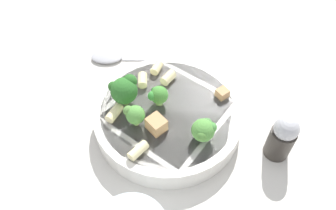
# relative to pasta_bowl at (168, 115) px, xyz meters

# --- Properties ---
(ground_plane) EXTENTS (2.00, 2.00, 0.00)m
(ground_plane) POSITION_rel_pasta_bowl_xyz_m (0.00, 0.00, -0.02)
(ground_plane) COLOR beige
(pasta_bowl) EXTENTS (0.22, 0.22, 0.04)m
(pasta_bowl) POSITION_rel_pasta_bowl_xyz_m (0.00, 0.00, 0.00)
(pasta_bowl) COLOR silver
(pasta_bowl) RESTS_ON ground_plane
(broccoli_floret_0) EXTENTS (0.03, 0.03, 0.03)m
(broccoli_floret_0) POSITION_rel_pasta_bowl_xyz_m (0.02, -0.07, 0.03)
(broccoli_floret_0) COLOR #93B766
(broccoli_floret_0) RESTS_ON pasta_bowl
(broccoli_floret_1) EXTENTS (0.03, 0.03, 0.03)m
(broccoli_floret_1) POSITION_rel_pasta_bowl_xyz_m (-0.01, 0.02, 0.03)
(broccoli_floret_1) COLOR #84AD60
(broccoli_floret_1) RESTS_ON pasta_bowl
(broccoli_floret_2) EXTENTS (0.03, 0.03, 0.03)m
(broccoli_floret_2) POSITION_rel_pasta_bowl_xyz_m (-0.05, 0.00, 0.04)
(broccoli_floret_2) COLOR #93B766
(broccoli_floret_2) RESTS_ON pasta_bowl
(broccoli_floret_3) EXTENTS (0.04, 0.04, 0.05)m
(broccoli_floret_3) POSITION_rel_pasta_bowl_xyz_m (-0.05, 0.04, 0.04)
(broccoli_floret_3) COLOR #93B766
(broccoli_floret_3) RESTS_ON pasta_bowl
(rigatoni_0) EXTENTS (0.02, 0.03, 0.01)m
(rigatoni_0) POSITION_rel_pasta_bowl_xyz_m (-0.01, 0.07, 0.02)
(rigatoni_0) COLOR beige
(rigatoni_0) RESTS_ON pasta_bowl
(rigatoni_1) EXTENTS (0.03, 0.02, 0.01)m
(rigatoni_1) POSITION_rel_pasta_bowl_xyz_m (0.02, 0.08, 0.02)
(rigatoni_1) COLOR beige
(rigatoni_1) RESTS_ON pasta_bowl
(rigatoni_2) EXTENTS (0.03, 0.02, 0.01)m
(rigatoni_2) POSITION_rel_pasta_bowl_xyz_m (0.03, 0.05, 0.02)
(rigatoni_2) COLOR beige
(rigatoni_2) RESTS_ON pasta_bowl
(rigatoni_3) EXTENTS (0.03, 0.02, 0.01)m
(rigatoni_3) POSITION_rel_pasta_bowl_xyz_m (-0.07, -0.04, 0.02)
(rigatoni_3) COLOR beige
(rigatoni_3) RESTS_ON pasta_bowl
(rigatoni_4) EXTENTS (0.03, 0.03, 0.01)m
(rigatoni_4) POSITION_rel_pasta_bowl_xyz_m (-0.07, 0.03, 0.02)
(rigatoni_4) COLOR beige
(rigatoni_4) RESTS_ON pasta_bowl
(chicken_chunk_0) EXTENTS (0.03, 0.03, 0.02)m
(chicken_chunk_0) POSITION_rel_pasta_bowl_xyz_m (-0.03, -0.02, 0.02)
(chicken_chunk_0) COLOR tan
(chicken_chunk_0) RESTS_ON pasta_bowl
(chicken_chunk_1) EXTENTS (0.02, 0.02, 0.01)m
(chicken_chunk_1) POSITION_rel_pasta_bowl_xyz_m (0.08, -0.02, 0.02)
(chicken_chunk_1) COLOR tan
(chicken_chunk_1) RESTS_ON pasta_bowl
(pepper_shaker) EXTENTS (0.04, 0.04, 0.08)m
(pepper_shaker) POSITION_rel_pasta_bowl_xyz_m (0.11, -0.12, 0.02)
(pepper_shaker) COLOR #332D28
(pepper_shaker) RESTS_ON ground_plane
(spoon) EXTENTS (0.16, 0.11, 0.01)m
(spoon) POSITION_rel_pasta_bowl_xyz_m (-0.00, 0.17, -0.02)
(spoon) COLOR #B2B2B7
(spoon) RESTS_ON ground_plane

